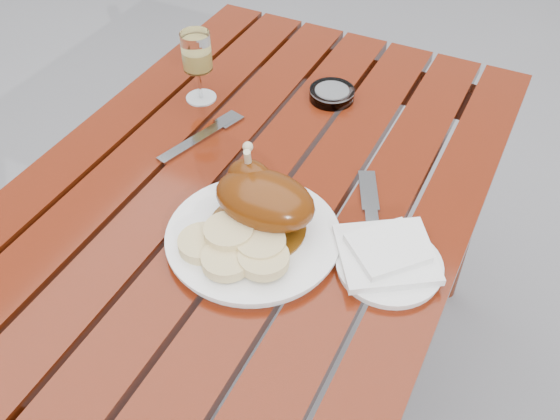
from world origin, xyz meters
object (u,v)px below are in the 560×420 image
(wine_glass, at_px, (198,67))
(ashtray, at_px, (332,94))
(dinner_plate, at_px, (253,238))
(table, at_px, (258,303))
(side_plate, at_px, (389,266))

(wine_glass, distance_m, ashtray, 0.29)
(ashtray, bearing_deg, dinner_plate, -83.84)
(table, height_order, wine_glass, wine_glass)
(dinner_plate, bearing_deg, table, 118.48)
(dinner_plate, distance_m, ashtray, 0.45)
(table, bearing_deg, dinner_plate, -61.52)
(side_plate, bearing_deg, table, 162.25)
(table, xyz_separation_m, side_plate, (0.30, -0.10, 0.38))
(side_plate, height_order, ashtray, ashtray)
(wine_glass, bearing_deg, dinner_plate, -47.02)
(wine_glass, bearing_deg, ashtray, 26.14)
(side_plate, bearing_deg, wine_glass, 151.93)
(wine_glass, height_order, side_plate, wine_glass)
(table, distance_m, ashtray, 0.50)
(dinner_plate, distance_m, side_plate, 0.23)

